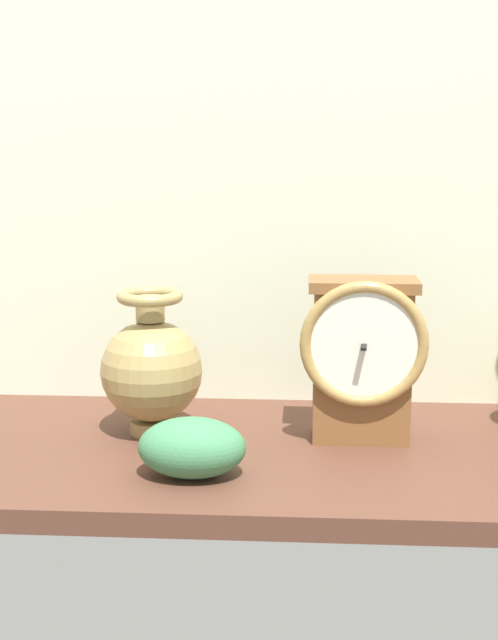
{
  "coord_description": "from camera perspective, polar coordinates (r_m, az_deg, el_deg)",
  "views": [
    {
      "loc": [
        5.84,
        -91.82,
        33.28
      ],
      "look_at": [
        0.05,
        0.0,
        14.0
      ],
      "focal_mm": 50.19,
      "sensor_mm": 36.0,
      "label": 1
    }
  ],
  "objects": [
    {
      "name": "ivy_sprig",
      "position": [
        0.89,
        -3.66,
        -8.12
      ],
      "size": [
        10.71,
        7.5,
        5.95
      ],
      "color": "#408253",
      "rests_on": "ground_plane"
    },
    {
      "name": "ground_plane",
      "position": [
        0.98,
        -0.03,
        -8.71
      ],
      "size": [
        100.0,
        36.0,
        2.4
      ],
      "primitive_type": "cube",
      "color": "brown"
    },
    {
      "name": "back_wall",
      "position": [
        1.1,
        0.59,
        11.43
      ],
      "size": [
        120.0,
        2.0,
        65.0
      ],
      "primitive_type": "cube",
      "color": "silver",
      "rests_on": "ground_plane"
    },
    {
      "name": "mantel_clock",
      "position": [
        0.98,
        7.21,
        -2.28
      ],
      "size": [
        13.58,
        8.92,
        18.3
      ],
      "color": "brown",
      "rests_on": "ground_plane"
    },
    {
      "name": "brass_vase_bulbous",
      "position": [
        1.0,
        -6.23,
        -3.06
      ],
      "size": [
        11.39,
        11.39,
        16.38
      ],
      "color": "#A58D54",
      "rests_on": "ground_plane"
    }
  ]
}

